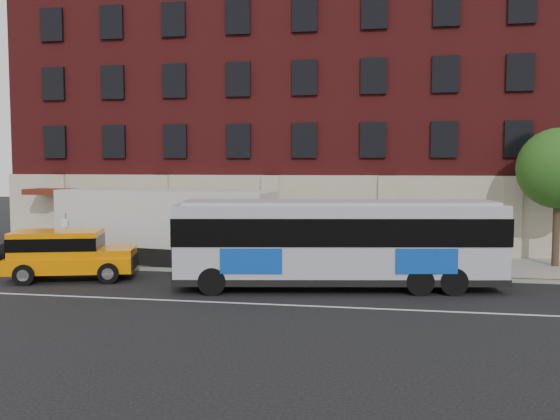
% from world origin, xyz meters
% --- Properties ---
extents(ground, '(120.00, 120.00, 0.00)m').
position_xyz_m(ground, '(0.00, 0.00, 0.00)').
color(ground, black).
rests_on(ground, ground).
extents(sidewalk, '(60.00, 6.00, 0.15)m').
position_xyz_m(sidewalk, '(0.00, 9.00, 0.07)').
color(sidewalk, gray).
rests_on(sidewalk, ground).
extents(kerb, '(60.00, 0.25, 0.15)m').
position_xyz_m(kerb, '(0.00, 6.00, 0.07)').
color(kerb, gray).
rests_on(kerb, ground).
extents(lane_line, '(60.00, 0.12, 0.01)m').
position_xyz_m(lane_line, '(0.00, 0.50, 0.01)').
color(lane_line, beige).
rests_on(lane_line, ground).
extents(building, '(30.00, 12.10, 15.00)m').
position_xyz_m(building, '(-0.01, 16.92, 7.58)').
color(building, '#5A1516').
rests_on(building, sidewalk).
extents(sign_pole, '(0.30, 0.20, 2.50)m').
position_xyz_m(sign_pole, '(-8.50, 6.15, 1.45)').
color(sign_pole, slate).
rests_on(sign_pole, ground).
extents(street_tree, '(3.60, 3.60, 6.20)m').
position_xyz_m(street_tree, '(13.54, 9.48, 4.41)').
color(street_tree, '#322619').
rests_on(street_tree, sidewalk).
extents(city_bus, '(12.52, 4.64, 3.36)m').
position_xyz_m(city_bus, '(4.21, 3.49, 1.85)').
color(city_bus, '#A4A5AE').
rests_on(city_bus, ground).
extents(yellow_suv, '(5.44, 3.39, 2.02)m').
position_xyz_m(yellow_suv, '(-6.93, 3.36, 1.16)').
color(yellow_suv, '#FF8300').
rests_on(yellow_suv, ground).
extents(shipping_container, '(10.74, 3.94, 3.51)m').
position_xyz_m(shipping_container, '(-4.21, 7.21, 1.74)').
color(shipping_container, black).
rests_on(shipping_container, ground).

